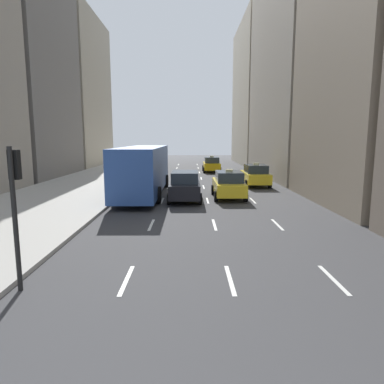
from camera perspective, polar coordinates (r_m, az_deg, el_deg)
sidewalk_left at (r=29.27m, az=-17.26°, el=1.18°), size 8.00×66.00×0.15m
lane_markings at (r=24.08m, az=2.24°, el=-0.17°), size 5.72×56.00×0.01m
building_row_right at (r=34.09m, az=18.91°, el=21.29°), size 6.00×61.27×26.16m
taxi_lead at (r=28.13m, az=10.49°, el=2.79°), size 2.02×4.40×1.87m
taxi_second at (r=22.07m, az=6.12°, el=1.26°), size 2.02×4.40×1.87m
taxi_third at (r=39.49m, az=3.27°, el=4.62°), size 2.02×4.40×1.87m
sedan_black_near at (r=21.17m, az=-1.20°, el=1.09°), size 2.02×4.80×1.81m
city_bus at (r=23.38m, az=-8.05°, el=3.88°), size 2.80×11.61×3.25m
traffic_light_pole at (r=9.37m, az=-27.41°, el=-0.50°), size 0.24×0.42×3.60m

